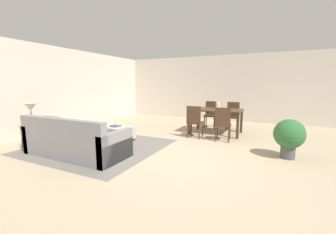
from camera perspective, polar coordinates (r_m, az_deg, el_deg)
The scene contains 16 objects.
ground_plane at distance 4.71m, azimuth 2.66°, elevation -10.10°, with size 10.80×10.80×0.00m, color tan.
wall_back at distance 9.27m, azimuth 14.95°, elevation 7.44°, with size 9.00×0.12×2.70m, color beige.
wall_left at distance 7.75m, azimuth -28.14°, elevation 6.49°, with size 0.12×11.00×2.70m, color beige.
area_rug at distance 5.55m, azimuth -18.08°, elevation -7.53°, with size 3.00×2.80×0.01m, color slate.
couch at distance 5.00m, azimuth -23.69°, elevation -6.24°, with size 2.26×0.93×0.86m.
ottoman_table at distance 5.99m, azimuth -14.02°, elevation -4.04°, with size 1.02×0.54×0.38m.
side_table at distance 6.11m, azimuth -32.51°, elevation -2.86°, with size 0.40×0.40×0.55m.
table_lamp at distance 6.04m, azimuth -32.92°, elevation 2.02°, with size 0.26×0.26×0.53m.
dining_table at distance 6.75m, azimuth 12.82°, elevation 1.30°, with size 1.53×0.98×0.76m.
dining_chair_near_left at distance 6.06m, azimuth 7.11°, elevation -0.81°, with size 0.41×0.41×0.92m.
dining_chair_near_right at distance 5.84m, azimuth 14.50°, elevation -1.38°, with size 0.43×0.43×0.92m.
dining_chair_far_left at distance 7.67m, azimuth 11.37°, elevation 1.11°, with size 0.43×0.43×0.92m.
dining_chair_far_right at distance 7.51m, azimuth 16.97°, elevation 0.74°, with size 0.43×0.43×0.92m.
vase_centerpiece at distance 6.71m, azimuth 13.17°, elevation 3.05°, with size 0.12×0.12×0.24m, color silver.
book_on_ottoman at distance 5.96m, azimuth -13.92°, elevation -2.35°, with size 0.26×0.20×0.03m, color #3F4C72.
potted_plant at distance 5.03m, azimuth 29.73°, elevation -4.32°, with size 0.60×0.60×0.82m.
Camera 1 is at (1.72, -4.11, 1.53)m, focal length 22.74 mm.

